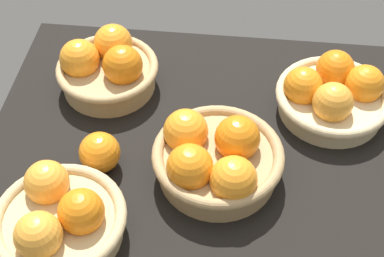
{
  "coord_description": "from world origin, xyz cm",
  "views": [
    {
      "loc": [
        -4.2,
        65.69,
        83.47
      ],
      "look_at": [
        3.31,
        -3.33,
        7.0
      ],
      "focal_mm": 52.87,
      "sensor_mm": 36.0,
      "label": 1
    }
  ],
  "objects": [
    {
      "name": "basket_center",
      "position": [
        -1.54,
        3.84,
        7.73
      ],
      "size": [
        23.09,
        23.09,
        11.53
      ],
      "color": "tan",
      "rests_on": "market_tray"
    },
    {
      "name": "basket_near_left",
      "position": [
        -22.8,
        -15.09,
        7.07
      ],
      "size": [
        22.17,
        22.17,
        10.08
      ],
      "color": "#D3BC8C",
      "rests_on": "market_tray"
    },
    {
      "name": "basket_far_right",
      "position": [
        22.29,
        18.48,
        7.13
      ],
      "size": [
        21.68,
        21.68,
        10.37
      ],
      "color": "tan",
      "rests_on": "market_tray"
    },
    {
      "name": "market_tray",
      "position": [
        0.0,
        0.0,
        1.5
      ],
      "size": [
        84.0,
        72.0,
        3.0
      ],
      "primitive_type": "cube",
      "color": "black",
      "rests_on": "ground"
    },
    {
      "name": "basket_near_right",
      "position": [
        22.08,
        -17.54,
        7.62
      ],
      "size": [
        20.55,
        20.55,
        11.13
      ],
      "color": "tan",
      "rests_on": "market_tray"
    },
    {
      "name": "loose_orange_front_gap",
      "position": [
        18.95,
        3.88,
        6.71
      ],
      "size": [
        7.42,
        7.42,
        7.42
      ],
      "primitive_type": "sphere",
      "color": "orange",
      "rests_on": "market_tray"
    }
  ]
}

